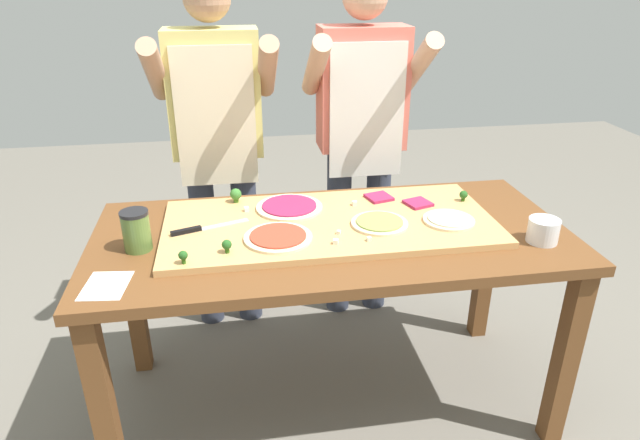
{
  "coord_description": "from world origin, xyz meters",
  "views": [
    {
      "loc": [
        -0.34,
        -1.81,
        1.7
      ],
      "look_at": [
        -0.03,
        0.06,
        0.82
      ],
      "focal_mm": 31.17,
      "sensor_mm": 36.0,
      "label": 1
    }
  ],
  "objects_px": {
    "broccoli_floret_front_left": "(183,256)",
    "cook_left": "(217,133)",
    "pizza_whole_tomato_red": "(278,237)",
    "pizza_whole_pesto_green": "(380,223)",
    "broccoli_floret_front_mid": "(227,245)",
    "cook_right": "(361,127)",
    "recipe_note": "(106,286)",
    "cheese_crumble_e": "(246,209)",
    "cheese_crumble_b": "(339,232)",
    "pizza_slice_near_right": "(418,203)",
    "prep_table": "(332,256)",
    "broccoli_floret_back_mid": "(236,195)",
    "sauce_jar": "(136,231)",
    "pizza_whole_cheese_artichoke": "(449,220)",
    "cheese_crumble_d": "(355,203)",
    "pizza_whole_beet_magenta": "(289,207)",
    "cheese_crumble_c": "(369,239)",
    "chefs_knife": "(199,229)",
    "flour_cup": "(543,232)",
    "cheese_crumble_a": "(336,242)",
    "broccoli_floret_center_right": "(464,195)",
    "pizza_slice_far_right": "(379,197)"
  },
  "relations": [
    {
      "from": "pizza_slice_near_right",
      "to": "recipe_note",
      "type": "relative_size",
      "value": 0.55
    },
    {
      "from": "pizza_whole_beet_magenta",
      "to": "cheese_crumble_c",
      "type": "relative_size",
      "value": 17.53
    },
    {
      "from": "broccoli_floret_front_left",
      "to": "cheese_crumble_e",
      "type": "bearing_deg",
      "value": 60.6
    },
    {
      "from": "pizza_whole_beet_magenta",
      "to": "broccoli_floret_back_mid",
      "type": "relative_size",
      "value": 4.52
    },
    {
      "from": "cheese_crumble_c",
      "to": "cook_right",
      "type": "distance_m",
      "value": 0.85
    },
    {
      "from": "recipe_note",
      "to": "cheese_crumble_e",
      "type": "bearing_deg",
      "value": 44.65
    },
    {
      "from": "broccoli_floret_front_left",
      "to": "cook_left",
      "type": "bearing_deg",
      "value": 82.58
    },
    {
      "from": "broccoli_floret_front_mid",
      "to": "pizza_whole_cheese_artichoke",
      "type": "bearing_deg",
      "value": 8.01
    },
    {
      "from": "pizza_whole_tomato_red",
      "to": "broccoli_floret_back_mid",
      "type": "bearing_deg",
      "value": 111.04
    },
    {
      "from": "pizza_whole_tomato_red",
      "to": "pizza_whole_pesto_green",
      "type": "bearing_deg",
      "value": 8.42
    },
    {
      "from": "broccoli_floret_front_mid",
      "to": "cheese_crumble_c",
      "type": "distance_m",
      "value": 0.49
    },
    {
      "from": "pizza_whole_cheese_artichoke",
      "to": "cheese_crumble_d",
      "type": "height_order",
      "value": "cheese_crumble_d"
    },
    {
      "from": "broccoli_floret_back_mid",
      "to": "sauce_jar",
      "type": "bearing_deg",
      "value": -137.93
    },
    {
      "from": "pizza_whole_tomato_red",
      "to": "broccoli_floret_front_mid",
      "type": "relative_size",
      "value": 5.17
    },
    {
      "from": "pizza_slice_near_right",
      "to": "cheese_crumble_c",
      "type": "bearing_deg",
      "value": -133.92
    },
    {
      "from": "broccoli_floret_center_right",
      "to": "pizza_whole_pesto_green",
      "type": "bearing_deg",
      "value": -157.3
    },
    {
      "from": "pizza_whole_tomato_red",
      "to": "cheese_crumble_b",
      "type": "distance_m",
      "value": 0.22
    },
    {
      "from": "broccoli_floret_front_mid",
      "to": "cook_left",
      "type": "relative_size",
      "value": 0.03
    },
    {
      "from": "pizza_slice_far_right",
      "to": "cook_left",
      "type": "xyz_separation_m",
      "value": [
        -0.64,
        0.46,
        0.17
      ]
    },
    {
      "from": "broccoli_floret_center_right",
      "to": "cheese_crumble_e",
      "type": "xyz_separation_m",
      "value": [
        -0.87,
        0.04,
        -0.02
      ]
    },
    {
      "from": "cook_right",
      "to": "broccoli_floret_center_right",
      "type": "bearing_deg",
      "value": -60.66
    },
    {
      "from": "cheese_crumble_a",
      "to": "cook_right",
      "type": "relative_size",
      "value": 0.01
    },
    {
      "from": "pizza_whole_pesto_green",
      "to": "recipe_note",
      "type": "xyz_separation_m",
      "value": [
        -0.93,
        -0.24,
        -0.03
      ]
    },
    {
      "from": "recipe_note",
      "to": "cheese_crumble_b",
      "type": "bearing_deg",
      "value": 13.98
    },
    {
      "from": "pizza_whole_pesto_green",
      "to": "pizza_whole_cheese_artichoke",
      "type": "bearing_deg",
      "value": -3.18
    },
    {
      "from": "broccoli_floret_front_mid",
      "to": "sauce_jar",
      "type": "xyz_separation_m",
      "value": [
        -0.3,
        0.12,
        0.02
      ]
    },
    {
      "from": "cheese_crumble_e",
      "to": "cheese_crumble_b",
      "type": "bearing_deg",
      "value": -38.78
    },
    {
      "from": "broccoli_floret_back_mid",
      "to": "cheese_crumble_e",
      "type": "relative_size",
      "value": 3.3
    },
    {
      "from": "broccoli_floret_center_right",
      "to": "flour_cup",
      "type": "height_order",
      "value": "flour_cup"
    },
    {
      "from": "cheese_crumble_c",
      "to": "cook_left",
      "type": "distance_m",
      "value": 0.98
    },
    {
      "from": "pizza_slice_far_right",
      "to": "broccoli_floret_front_mid",
      "type": "xyz_separation_m",
      "value": [
        -0.62,
        -0.37,
        0.02
      ]
    },
    {
      "from": "cheese_crumble_a",
      "to": "cheese_crumble_e",
      "type": "distance_m",
      "value": 0.44
    },
    {
      "from": "cheese_crumble_a",
      "to": "cheese_crumble_e",
      "type": "height_order",
      "value": "same"
    },
    {
      "from": "cheese_crumble_b",
      "to": "pizza_slice_near_right",
      "type": "bearing_deg",
      "value": 30.04
    },
    {
      "from": "broccoli_floret_front_left",
      "to": "flour_cup",
      "type": "relative_size",
      "value": 0.41
    },
    {
      "from": "pizza_slice_near_right",
      "to": "cook_left",
      "type": "xyz_separation_m",
      "value": [
        -0.78,
        0.54,
        0.17
      ]
    },
    {
      "from": "pizza_whole_beet_magenta",
      "to": "pizza_whole_tomato_red",
      "type": "relative_size",
      "value": 1.08
    },
    {
      "from": "prep_table",
      "to": "broccoli_floret_back_mid",
      "type": "distance_m",
      "value": 0.47
    },
    {
      "from": "prep_table",
      "to": "cook_left",
      "type": "height_order",
      "value": "cook_left"
    },
    {
      "from": "pizza_slice_near_right",
      "to": "cheese_crumble_d",
      "type": "relative_size",
      "value": 5.27
    },
    {
      "from": "chefs_knife",
      "to": "pizza_whole_beet_magenta",
      "type": "relative_size",
      "value": 1.08
    },
    {
      "from": "recipe_note",
      "to": "pizza_whole_tomato_red",
      "type": "bearing_deg",
      "value": 18.79
    },
    {
      "from": "chefs_knife",
      "to": "cheese_crumble_e",
      "type": "distance_m",
      "value": 0.23
    },
    {
      "from": "pizza_whole_beet_magenta",
      "to": "pizza_slice_near_right",
      "type": "height_order",
      "value": "pizza_whole_beet_magenta"
    },
    {
      "from": "broccoli_floret_front_mid",
      "to": "cheese_crumble_d",
      "type": "height_order",
      "value": "broccoli_floret_front_mid"
    },
    {
      "from": "pizza_whole_tomato_red",
      "to": "sauce_jar",
      "type": "relative_size",
      "value": 1.68
    },
    {
      "from": "pizza_whole_tomato_red",
      "to": "cheese_crumble_d",
      "type": "bearing_deg",
      "value": 36.92
    },
    {
      "from": "broccoli_floret_front_mid",
      "to": "cook_right",
      "type": "distance_m",
      "value": 1.06
    },
    {
      "from": "chefs_knife",
      "to": "broccoli_floret_front_left",
      "type": "xyz_separation_m",
      "value": [
        -0.04,
        -0.24,
        0.02
      ]
    },
    {
      "from": "broccoli_floret_back_mid",
      "to": "cheese_crumble_a",
      "type": "xyz_separation_m",
      "value": [
        0.33,
        -0.42,
        -0.02
      ]
    }
  ]
}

